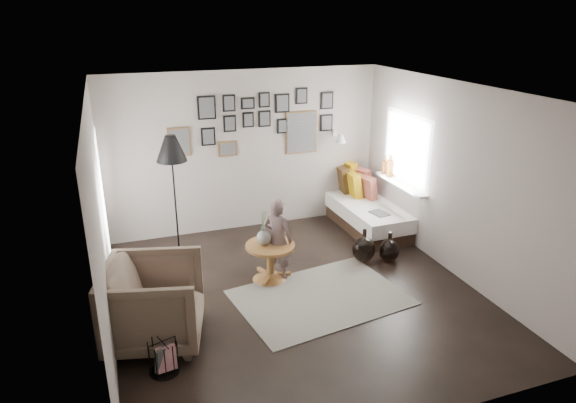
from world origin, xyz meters
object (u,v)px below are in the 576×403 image
object	(u,v)px
daybed	(363,208)
demijohn_small	(389,250)
vase	(264,235)
magazine_basket	(164,357)
child	(278,239)
pedestal_table	(271,263)
floor_lamp	(171,153)
armchair	(155,303)
demijohn_large	(364,249)

from	to	relation	value
daybed	demijohn_small	size ratio (longest dim) A/B	4.46
vase	magazine_basket	bearing A→B (deg)	-135.60
magazine_basket	child	world-z (taller)	child
pedestal_table	magazine_basket	distance (m)	2.17
daybed	floor_lamp	distance (m)	3.38
demijohn_small	magazine_basket	bearing A→B (deg)	-157.54
daybed	armchair	distance (m)	4.27
pedestal_table	demijohn_small	xyz separation A→B (m)	(1.78, -0.07, -0.07)
vase	magazine_basket	world-z (taller)	vase
pedestal_table	demijohn_large	world-z (taller)	pedestal_table
vase	child	bearing A→B (deg)	1.03
vase	demijohn_large	xyz separation A→B (m)	(1.51, 0.03, -0.47)
magazine_basket	armchair	bearing A→B (deg)	90.42
armchair	magazine_basket	world-z (taller)	armchair
child	demijohn_large	bearing A→B (deg)	-134.67
daybed	magazine_basket	size ratio (longest dim) A/B	5.61
pedestal_table	demijohn_small	bearing A→B (deg)	-2.13
armchair	demijohn_small	bearing A→B (deg)	-62.04
magazine_basket	child	size ratio (longest dim) A/B	0.32
armchair	daybed	bearing A→B (deg)	-44.76
pedestal_table	vase	bearing A→B (deg)	165.96
floor_lamp	demijohn_small	xyz separation A→B (m)	(2.85, -1.21, -1.41)
vase	armchair	size ratio (longest dim) A/B	0.46
floor_lamp	demijohn_small	distance (m)	3.40
demijohn_small	armchair	bearing A→B (deg)	-166.41
daybed	magazine_basket	xyz separation A→B (m)	(-3.66, -2.77, -0.13)
daybed	child	world-z (taller)	child
pedestal_table	child	world-z (taller)	child
daybed	demijohn_large	distance (m)	1.40
pedestal_table	daybed	world-z (taller)	daybed
daybed	child	size ratio (longest dim) A/B	1.78
armchair	magazine_basket	distance (m)	0.65
armchair	pedestal_table	bearing A→B (deg)	-46.69
pedestal_table	floor_lamp	distance (m)	2.06
demijohn_small	daybed	bearing A→B (deg)	78.58
vase	demijohn_small	bearing A→B (deg)	-2.65
armchair	demijohn_small	distance (m)	3.49
magazine_basket	demijohn_small	world-z (taller)	demijohn_small
pedestal_table	magazine_basket	world-z (taller)	pedestal_table
armchair	magazine_basket	size ratio (longest dim) A/B	2.81
demijohn_large	demijohn_small	xyz separation A→B (m)	(0.35, -0.12, -0.02)
pedestal_table	vase	xyz separation A→B (m)	(-0.08, 0.02, 0.43)
vase	child	distance (m)	0.21
armchair	floor_lamp	bearing A→B (deg)	-0.37
demijohn_large	daybed	bearing A→B (deg)	63.37
magazine_basket	demijohn_small	bearing A→B (deg)	22.46
magazine_basket	child	bearing A→B (deg)	41.08
demijohn_small	child	bearing A→B (deg)	176.93
floor_lamp	demijohn_large	distance (m)	3.06
vase	floor_lamp	distance (m)	1.75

